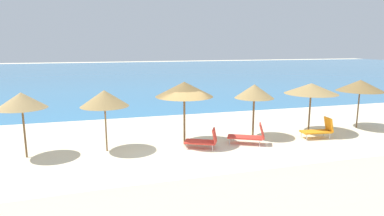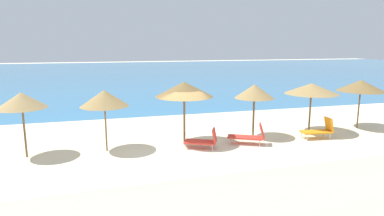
{
  "view_description": "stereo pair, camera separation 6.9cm",
  "coord_description": "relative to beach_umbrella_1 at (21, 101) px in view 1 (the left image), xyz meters",
  "views": [
    {
      "loc": [
        -3.29,
        -12.46,
        4.5
      ],
      "look_at": [
        0.88,
        2.1,
        1.59
      ],
      "focal_mm": 30.85,
      "sensor_mm": 36.0,
      "label": 1
    },
    {
      "loc": [
        -3.22,
        -12.48,
        4.5
      ],
      "look_at": [
        0.88,
        2.1,
        1.59
      ],
      "focal_mm": 30.85,
      "sensor_mm": 36.0,
      "label": 2
    }
  ],
  "objects": [
    {
      "name": "lounge_chair_3",
      "position": [
        7.3,
        -0.88,
        -1.97
      ],
      "size": [
        1.55,
        1.2,
        0.91
      ],
      "rotation": [
        0.0,
        0.0,
        1.12
      ],
      "color": "red",
      "rests_on": "ground_plane"
    },
    {
      "name": "beach_umbrella_2",
      "position": [
        3.17,
        -0.04,
        -0.05
      ],
      "size": [
        2.03,
        2.03,
        2.64
      ],
      "color": "brown",
      "rests_on": "ground_plane"
    },
    {
      "name": "beach_umbrella_6",
      "position": [
        16.53,
        0.33,
        -0.0
      ],
      "size": [
        2.45,
        2.45,
        2.65
      ],
      "color": "brown",
      "rests_on": "ground_plane"
    },
    {
      "name": "beach_umbrella_3",
      "position": [
        6.65,
        0.06,
        0.2
      ],
      "size": [
        2.61,
        2.61,
        2.88
      ],
      "color": "brown",
      "rests_on": "ground_plane"
    },
    {
      "name": "beach_umbrella_4",
      "position": [
        10.18,
        0.18,
        -0.05
      ],
      "size": [
        1.91,
        1.91,
        2.63
      ],
      "color": "brown",
      "rests_on": "ground_plane"
    },
    {
      "name": "beach_umbrella_5",
      "position": [
        13.4,
        0.23,
        -0.04
      ],
      "size": [
        2.69,
        2.69,
        2.58
      ],
      "color": "brown",
      "rests_on": "ground_plane"
    },
    {
      "name": "lounge_chair_1",
      "position": [
        9.49,
        -0.86,
        -1.93
      ],
      "size": [
        1.76,
        1.32,
        1.01
      ],
      "rotation": [
        0.0,
        0.0,
        1.08
      ],
      "color": "red",
      "rests_on": "ground_plane"
    },
    {
      "name": "lounge_chair_0",
      "position": [
        13.21,
        -0.89,
        -1.91
      ],
      "size": [
        1.54,
        0.79,
        1.03
      ],
      "rotation": [
        0.0,
        0.0,
        1.46
      ],
      "color": "orange",
      "rests_on": "ground_plane"
    },
    {
      "name": "sea_water",
      "position": [
        6.23,
        40.14,
        -2.34
      ],
      "size": [
        160.0,
        67.68,
        0.01
      ],
      "primitive_type": "cube",
      "color": "teal",
      "rests_on": "ground_plane"
    },
    {
      "name": "ground_plane",
      "position": [
        6.23,
        -1.69,
        -2.34
      ],
      "size": [
        160.0,
        160.0,
        0.0
      ],
      "primitive_type": "plane",
      "color": "beige"
    },
    {
      "name": "beach_umbrella_1",
      "position": [
        0.0,
        0.0,
        0.0
      ],
      "size": [
        1.93,
        1.93,
        2.67
      ],
      "color": "brown",
      "rests_on": "ground_plane"
    }
  ]
}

